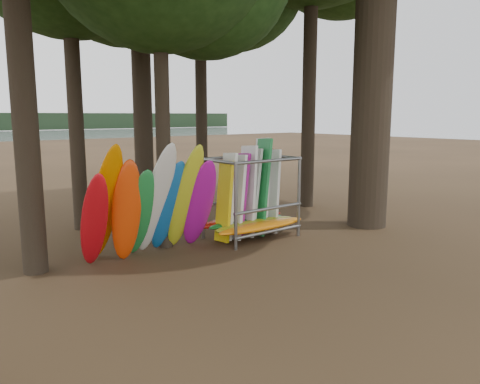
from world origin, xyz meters
TOP-DOWN VIEW (x-y plane):
  - ground at (0.00, 0.00)m, footprint 120.00×120.00m
  - kayak_row at (-2.49, 1.77)m, footprint 3.65×1.98m
  - storage_rack at (0.67, 1.75)m, footprint 3.23×1.54m

SIDE VIEW (x-z plane):
  - ground at x=0.00m, z-range 0.00..0.00m
  - storage_rack at x=0.67m, z-range -0.35..2.47m
  - kayak_row at x=-2.49m, z-range -0.21..2.77m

